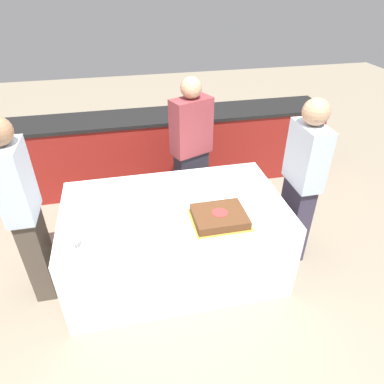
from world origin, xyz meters
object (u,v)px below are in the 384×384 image
(person_cutting_cake, at_px, (191,152))
(person_seated_left, at_px, (25,213))
(plate_stack, at_px, (132,200))
(wine_glass, at_px, (75,236))
(person_seated_right, at_px, (302,182))
(cake, at_px, (220,217))

(person_cutting_cake, relative_size, person_seated_left, 0.98)
(plate_stack, distance_m, wine_glass, 0.63)
(wine_glass, bearing_deg, person_seated_right, 11.78)
(person_seated_right, bearing_deg, person_cutting_cake, -132.49)
(plate_stack, bearing_deg, person_cutting_cake, 46.54)
(cake, height_order, plate_stack, plate_stack)
(plate_stack, xyz_separation_m, person_cutting_cake, (0.65, 0.69, 0.03))
(plate_stack, bearing_deg, cake, -29.15)
(person_seated_right, bearing_deg, plate_stack, -92.94)
(person_seated_right, bearing_deg, wine_glass, -78.22)
(cake, relative_size, person_cutting_cake, 0.28)
(cake, height_order, wine_glass, wine_glass)
(cake, bearing_deg, person_seated_right, 19.00)
(wine_glass, bearing_deg, cake, 5.83)
(plate_stack, xyz_separation_m, wine_glass, (-0.41, -0.47, 0.08))
(person_cutting_cake, distance_m, person_seated_right, 1.13)
(person_cutting_cake, bearing_deg, plate_stack, 24.17)
(plate_stack, xyz_separation_m, person_seated_right, (1.49, -0.08, 0.03))
(wine_glass, relative_size, person_seated_left, 0.11)
(plate_stack, relative_size, person_seated_right, 0.13)
(cake, relative_size, person_seated_left, 0.28)
(person_cutting_cake, distance_m, person_seated_left, 1.65)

